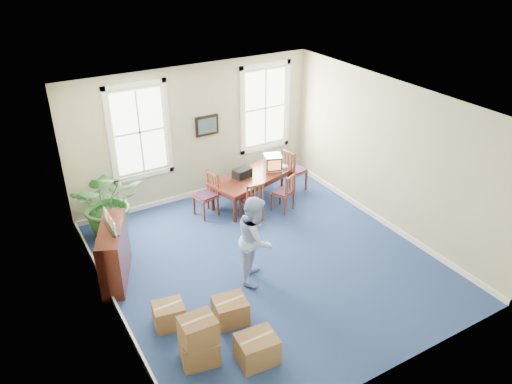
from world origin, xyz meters
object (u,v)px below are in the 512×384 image
conference_table (252,189)px  man (256,239)px  crt_tv (273,162)px  credenza (114,254)px  potted_plant (109,202)px  chair_near_left (251,200)px  cardboard_boxes (209,330)px

conference_table → man: (-1.39, -2.54, 0.50)m
conference_table → crt_tv: size_ratio=4.68×
conference_table → credenza: credenza is taller
conference_table → potted_plant: 3.31m
crt_tv → chair_near_left: crt_tv is taller
credenza → chair_near_left: bearing=32.4°
conference_table → credenza: 3.86m
potted_plant → man: bearing=-56.1°
man → credenza: size_ratio=1.21×
potted_plant → cardboard_boxes: size_ratio=1.05×
cardboard_boxes → crt_tv: bearing=47.2°
chair_near_left → potted_plant: size_ratio=0.61×
man → crt_tv: bearing=-1.2°
chair_near_left → potted_plant: (-2.85, 0.97, 0.31)m
crt_tv → cardboard_boxes: crt_tv is taller
potted_plant → cardboard_boxes: bearing=-85.4°
conference_table → cardboard_boxes: bearing=-144.0°
chair_near_left → man: bearing=67.0°
crt_tv → man: 3.26m
chair_near_left → man: (-0.97, -1.84, 0.36)m
cardboard_boxes → conference_table: bearing=52.1°
man → chair_near_left: bearing=8.7°
conference_table → credenza: (-3.65, -1.26, 0.20)m
conference_table → credenza: bearing=-177.1°
man → conference_table: bearing=7.7°
man → credenza: man is taller
crt_tv → chair_near_left: bearing=-122.6°
crt_tv → potted_plant: bearing=-161.9°
chair_near_left → cardboard_boxes: chair_near_left is taller
crt_tv → chair_near_left: 1.33m
crt_tv → cardboard_boxes: (-3.55, -3.84, -0.45)m
man → potted_plant: 3.38m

